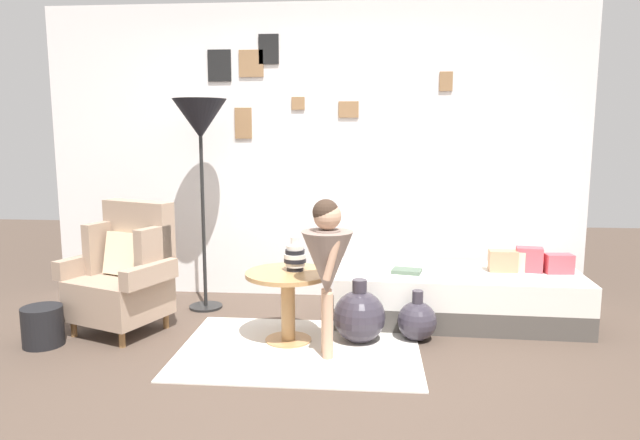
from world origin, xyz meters
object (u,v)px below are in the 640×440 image
object	(u,v)px
side_table	(288,291)
floor_lamp	(200,126)
vase_striped	(295,257)
demijohn_far	(417,321)
magazine_basket	(43,326)
armchair	(125,273)
book_on_daybed	(407,271)
daybed	(457,296)
demijohn_near	(359,316)
person_child	(327,258)

from	to	relation	value
side_table	floor_lamp	distance (m)	1.60
vase_striped	demijohn_far	size ratio (longest dim) A/B	0.66
side_table	magazine_basket	xyz separation A→B (m)	(-1.71, -0.22, -0.23)
vase_striped	floor_lamp	world-z (taller)	floor_lamp
armchair	book_on_daybed	xyz separation A→B (m)	(2.12, 0.36, -0.02)
side_table	book_on_daybed	bearing A→B (deg)	30.37
floor_lamp	book_on_daybed	size ratio (longest dim) A/B	7.99
daybed	demijohn_near	bearing A→B (deg)	-144.13
demijohn_near	vase_striped	bearing A→B (deg)	179.27
vase_striped	person_child	distance (m)	0.39
vase_striped	floor_lamp	size ratio (longest dim) A/B	0.14
person_child	demijohn_far	size ratio (longest dim) A/B	2.89
daybed	demijohn_near	xyz separation A→B (m)	(-0.77, -0.56, -0.01)
armchair	demijohn_near	xyz separation A→B (m)	(1.77, -0.11, -0.25)
vase_striped	magazine_basket	size ratio (longest dim) A/B	0.87
daybed	book_on_daybed	size ratio (longest dim) A/B	8.76
floor_lamp	side_table	bearing A→B (deg)	-41.80
demijohn_far	magazine_basket	world-z (taller)	demijohn_far
person_child	demijohn_near	size ratio (longest dim) A/B	2.32
demijohn_far	daybed	bearing A→B (deg)	53.88
demijohn_far	floor_lamp	bearing A→B (deg)	160.39
vase_striped	magazine_basket	distance (m)	1.84
side_table	vase_striped	world-z (taller)	vase_striped
armchair	vase_striped	xyz separation A→B (m)	(1.30, -0.11, 0.17)
book_on_daybed	demijohn_far	xyz separation A→B (m)	(0.06, -0.40, -0.27)
book_on_daybed	demijohn_far	distance (m)	0.48
armchair	vase_striped	size ratio (longest dim) A/B	3.99
armchair	floor_lamp	xyz separation A→B (m)	(0.44, 0.58, 1.10)
vase_striped	magazine_basket	world-z (taller)	vase_striped
magazine_basket	floor_lamp	bearing A→B (deg)	46.77
book_on_daybed	demijohn_far	bearing A→B (deg)	-82.03
floor_lamp	book_on_daybed	xyz separation A→B (m)	(1.68, -0.22, -1.13)
side_table	demijohn_far	xyz separation A→B (m)	(0.92, 0.11, -0.23)
floor_lamp	person_child	distance (m)	1.72
daybed	book_on_daybed	bearing A→B (deg)	-167.70
side_table	demijohn_far	bearing A→B (deg)	6.92
armchair	floor_lamp	size ratio (longest dim) A/B	0.55
armchair	vase_striped	bearing A→B (deg)	-4.63
armchair	person_child	distance (m)	1.62
floor_lamp	book_on_daybed	bearing A→B (deg)	-7.57
side_table	magazine_basket	world-z (taller)	side_table
daybed	person_child	xyz separation A→B (m)	(-0.98, -0.85, 0.48)
armchair	daybed	xyz separation A→B (m)	(2.53, 0.44, -0.24)
side_table	book_on_daybed	xyz separation A→B (m)	(0.87, 0.51, 0.04)
vase_striped	demijohn_near	xyz separation A→B (m)	(0.46, -0.01, -0.42)
side_table	floor_lamp	xyz separation A→B (m)	(-0.82, 0.73, 1.17)
person_child	floor_lamp	bearing A→B (deg)	138.65
magazine_basket	demijohn_near	bearing A→B (deg)	6.71
demijohn_far	book_on_daybed	bearing A→B (deg)	97.97
vase_striped	book_on_daybed	size ratio (longest dim) A/B	1.10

